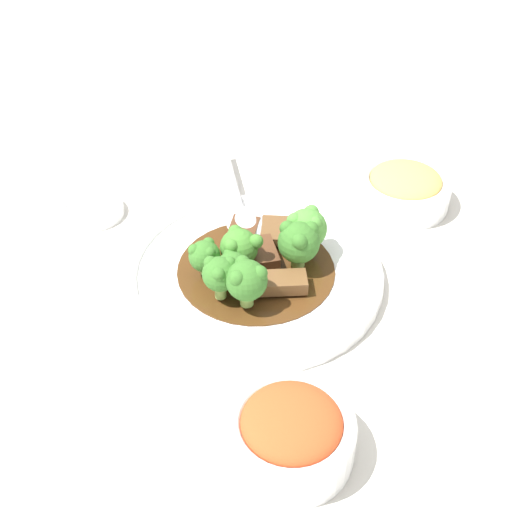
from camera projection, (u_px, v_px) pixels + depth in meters
name	position (u px, v px, depth m)	size (l,w,h in m)	color
ground_plane	(256.00, 280.00, 0.78)	(4.00, 4.00, 0.00)	silver
main_plate	(256.00, 273.00, 0.77)	(0.28, 0.28, 0.02)	white
beef_strip_0	(276.00, 283.00, 0.74)	(0.04, 0.07, 0.01)	brown
beef_strip_1	(244.00, 234.00, 0.80)	(0.06, 0.05, 0.01)	#56331E
beef_strip_2	(262.00, 252.00, 0.78)	(0.05, 0.03, 0.01)	#56331E
beef_strip_3	(274.00, 231.00, 0.80)	(0.05, 0.04, 0.01)	brown
broccoli_floret_0	(232.00, 267.00, 0.73)	(0.03, 0.03, 0.04)	#7FA84C
broccoli_floret_1	(220.00, 274.00, 0.71)	(0.04, 0.04, 0.05)	#8EB756
broccoli_floret_2	(307.00, 228.00, 0.77)	(0.04, 0.04, 0.05)	#8EB756
broccoli_floret_3	(247.00, 280.00, 0.70)	(0.04, 0.04, 0.05)	#7FA84C
broccoli_floret_4	(299.00, 242.00, 0.75)	(0.04, 0.04, 0.05)	#7FA84C
broccoli_floret_5	(205.00, 256.00, 0.74)	(0.03, 0.03, 0.04)	#8EB756
broccoli_floret_6	(239.00, 247.00, 0.75)	(0.04, 0.04, 0.04)	#7FA84C
serving_spoon	(243.00, 215.00, 0.83)	(0.21, 0.05, 0.01)	silver
side_bowl_kimchi	(291.00, 433.00, 0.59)	(0.11, 0.11, 0.06)	white
side_bowl_appetizer	(405.00, 188.00, 0.87)	(0.11, 0.11, 0.05)	white
sauce_dish	(93.00, 210.00, 0.87)	(0.07, 0.07, 0.01)	white
paper_napkin	(184.00, 182.00, 0.92)	(0.13, 0.12, 0.01)	white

